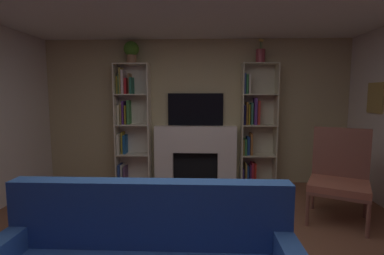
# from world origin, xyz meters

# --- Properties ---
(wall_back_accent) EXTENTS (5.38, 0.06, 2.50)m
(wall_back_accent) POSITION_xyz_m (0.00, 2.70, 1.25)
(wall_back_accent) COLOR tan
(wall_back_accent) RESTS_ON ground_plane
(fireplace) EXTENTS (1.52, 0.51, 1.01)m
(fireplace) POSITION_xyz_m (0.00, 2.56, 0.53)
(fireplace) COLOR white
(fireplace) RESTS_ON ground_plane
(tv) EXTENTS (0.96, 0.06, 0.56)m
(tv) POSITION_xyz_m (0.00, 2.64, 1.30)
(tv) COLOR black
(tv) RESTS_ON fireplace
(bookshelf_left) EXTENTS (0.59, 0.30, 2.08)m
(bookshelf_left) POSITION_xyz_m (-1.15, 2.56, 1.09)
(bookshelf_left) COLOR beige
(bookshelf_left) RESTS_ON ground_plane
(bookshelf_right) EXTENTS (0.59, 0.29, 2.08)m
(bookshelf_right) POSITION_xyz_m (1.01, 2.56, 0.98)
(bookshelf_right) COLOR beige
(bookshelf_right) RESTS_ON ground_plane
(potted_plant) EXTENTS (0.25, 0.25, 0.37)m
(potted_plant) POSITION_xyz_m (-1.08, 2.52, 2.29)
(potted_plant) COLOR #9F7254
(potted_plant) RESTS_ON bookshelf_left
(vase_with_flowers) EXTENTS (0.15, 0.15, 0.40)m
(vase_with_flowers) POSITION_xyz_m (1.08, 2.52, 2.21)
(vase_with_flowers) COLOR #983641
(vase_with_flowers) RESTS_ON bookshelf_right
(armchair) EXTENTS (0.88, 0.86, 1.13)m
(armchair) POSITION_xyz_m (1.83, 1.15, 0.55)
(armchair) COLOR brown
(armchair) RESTS_ON ground_plane
(coffee_table) EXTENTS (0.83, 0.47, 0.45)m
(coffee_table) POSITION_xyz_m (-0.25, 0.07, 0.38)
(coffee_table) COLOR brown
(coffee_table) RESTS_ON ground_plane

